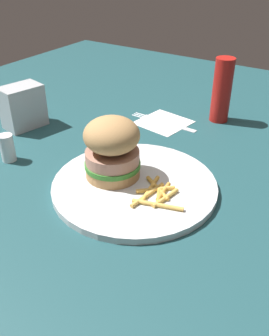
# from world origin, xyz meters

# --- Properties ---
(ground_plane) EXTENTS (1.60, 1.60, 0.00)m
(ground_plane) POSITION_xyz_m (0.00, 0.00, 0.00)
(ground_plane) COLOR #1E474C
(plate) EXTENTS (0.29, 0.29, 0.01)m
(plate) POSITION_xyz_m (0.01, -0.02, 0.01)
(plate) COLOR silver
(plate) RESTS_ON ground_plane
(sandwich) EXTENTS (0.10, 0.10, 0.11)m
(sandwich) POSITION_xyz_m (0.02, -0.06, 0.07)
(sandwich) COLOR tan
(sandwich) RESTS_ON plate
(fries_pile) EXTENTS (0.10, 0.10, 0.01)m
(fries_pile) POSITION_xyz_m (0.03, 0.03, 0.02)
(fries_pile) COLOR #E5B251
(fries_pile) RESTS_ON plate
(napkin) EXTENTS (0.13, 0.13, 0.00)m
(napkin) POSITION_xyz_m (-0.25, -0.11, 0.00)
(napkin) COLOR white
(napkin) RESTS_ON ground_plane
(fork) EXTENTS (0.03, 0.17, 0.00)m
(fork) POSITION_xyz_m (-0.25, -0.11, 0.00)
(fork) COLOR silver
(fork) RESTS_ON napkin
(napkin_dispenser) EXTENTS (0.10, 0.08, 0.10)m
(napkin_dispenser) POSITION_xyz_m (-0.06, -0.37, 0.05)
(napkin_dispenser) COLOR #B7BABF
(napkin_dispenser) RESTS_ON ground_plane
(ketchup_bottle) EXTENTS (0.04, 0.04, 0.15)m
(ketchup_bottle) POSITION_xyz_m (-0.34, -0.01, 0.07)
(ketchup_bottle) COLOR #B21914
(ketchup_bottle) RESTS_ON ground_plane
(salt_shaker) EXTENTS (0.03, 0.03, 0.06)m
(salt_shaker) POSITION_xyz_m (0.07, -0.28, 0.03)
(salt_shaker) COLOR white
(salt_shaker) RESTS_ON ground_plane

